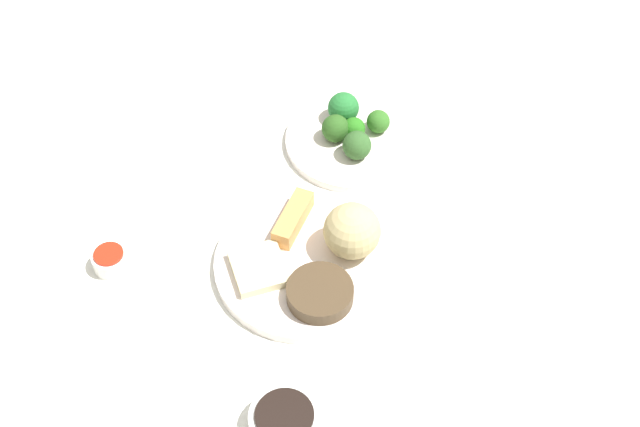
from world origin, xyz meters
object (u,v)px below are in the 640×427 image
Objects in this scene: main_plate at (306,263)px; broccoli_plate at (353,141)px; soy_sauce_bowl at (285,422)px; sauce_ramekin_sweet_and_sour at (111,261)px.

main_plate reaches higher than broccoli_plate.
broccoli_plate is 0.52m from soy_sauce_bowl.
main_plate is 2.95× the size of soy_sauce_bowl.
soy_sauce_bowl is (-0.50, 0.14, 0.01)m from broccoli_plate.
main_plate is 0.27m from broccoli_plate.
soy_sauce_bowl is at bearing 164.05° from broccoli_plate.
sauce_ramekin_sweet_and_sour is (0.28, 0.24, -0.00)m from soy_sauce_bowl.
soy_sauce_bowl is at bearing 169.79° from main_plate.
broccoli_plate is (0.25, -0.10, -0.00)m from main_plate.
broccoli_plate is 0.44m from sauce_ramekin_sweet_and_sour.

